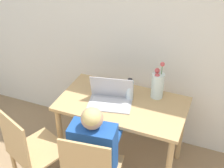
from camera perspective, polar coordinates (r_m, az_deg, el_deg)
The scene contains 7 objects.
wall_back at distance 2.91m, azimuth 5.21°, elevation 10.94°, with size 6.40×0.05×2.50m.
dining_table at distance 2.78m, azimuth 1.86°, elevation -5.16°, with size 1.11×0.62×0.72m.
chair_spare at distance 2.74m, azimuth -14.53°, elevation -11.85°, with size 0.52×0.52×0.87m.
person_seated at distance 2.45m, azimuth -3.07°, elevation -11.25°, with size 0.40×0.46×1.02m.
laptop at distance 2.69m, azimuth -0.27°, elevation -2.41°, with size 0.41×0.30×0.23m.
flower_vase at distance 2.75m, azimuth 8.33°, elevation -0.08°, with size 0.11×0.11×0.35m.
water_bottle at distance 2.71m, azimuth 3.26°, elevation -1.07°, with size 0.07×0.07×0.21m.
Camera 1 is at (0.77, -0.37, 2.32)m, focal length 50.00 mm.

